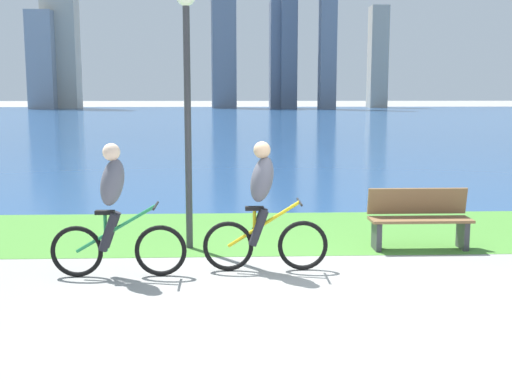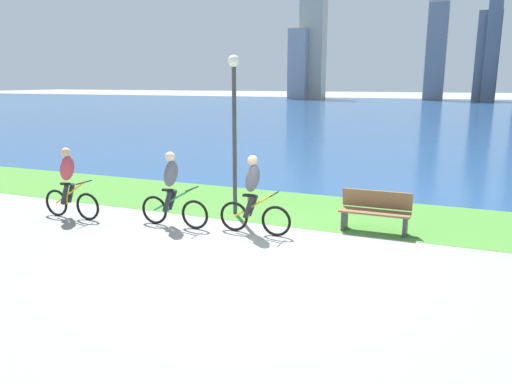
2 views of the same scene
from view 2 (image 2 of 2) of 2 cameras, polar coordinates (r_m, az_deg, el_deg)
ground_plane at (r=9.48m, az=0.42°, el=-7.02°), size 300.00×300.00×0.00m
grass_strip_bayside at (r=12.62m, az=6.37°, el=-2.03°), size 120.00×3.37×0.01m
bay_water_surface at (r=56.68m, az=19.37°, el=8.82°), size 300.00×86.15×0.00m
cyclist_lead at (r=10.39m, az=-0.33°, el=-0.40°), size 1.64×0.52×1.70m
cyclist_trailing at (r=11.07m, az=-9.76°, el=0.23°), size 1.72×0.52×1.70m
cyclist_distant_rear at (r=12.41m, az=-20.97°, el=0.91°), size 1.61×0.52×1.70m
bench_near_path at (r=10.92m, az=13.72°, el=-2.24°), size 1.50×0.47×0.90m
lamppost_tall at (r=11.76m, az=-2.55°, el=9.32°), size 0.28×0.28×3.81m
city_skyline_far_shore at (r=93.08m, az=15.98°, el=16.51°), size 48.73×10.89×25.50m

